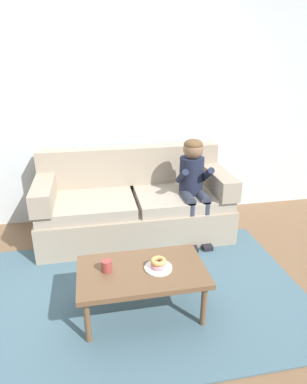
# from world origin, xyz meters

# --- Properties ---
(ground) EXTENTS (10.00, 10.00, 0.00)m
(ground) POSITION_xyz_m (0.00, 0.00, 0.00)
(ground) COLOR brown
(wall_back) EXTENTS (8.00, 0.10, 2.80)m
(wall_back) POSITION_xyz_m (0.00, 1.40, 1.40)
(wall_back) COLOR silver
(wall_back) RESTS_ON ground
(area_rug) EXTENTS (2.84, 1.83, 0.01)m
(area_rug) POSITION_xyz_m (0.00, -0.25, 0.01)
(area_rug) COLOR #476675
(area_rug) RESTS_ON ground
(couch) EXTENTS (2.06, 0.90, 0.94)m
(couch) POSITION_xyz_m (0.13, 0.85, 0.34)
(couch) COLOR tan
(couch) RESTS_ON ground
(coffee_table) EXTENTS (0.96, 0.56, 0.40)m
(coffee_table) POSITION_xyz_m (0.01, -0.46, 0.36)
(coffee_table) COLOR brown
(coffee_table) RESTS_ON ground
(person_child) EXTENTS (0.34, 0.58, 1.10)m
(person_child) POSITION_xyz_m (0.75, 0.64, 0.67)
(person_child) COLOR #1E2338
(person_child) RESTS_ON ground
(plate) EXTENTS (0.21, 0.21, 0.01)m
(plate) POSITION_xyz_m (0.14, -0.47, 0.41)
(plate) COLOR white
(plate) RESTS_ON coffee_table
(donut) EXTENTS (0.17, 0.17, 0.04)m
(donut) POSITION_xyz_m (0.14, -0.47, 0.43)
(donut) COLOR pink
(donut) RESTS_ON plate
(donut_second) EXTENTS (0.16, 0.16, 0.04)m
(donut_second) POSITION_xyz_m (0.14, -0.47, 0.47)
(donut_second) COLOR tan
(donut_second) RESTS_ON donut
(mug) EXTENTS (0.08, 0.08, 0.09)m
(mug) POSITION_xyz_m (-0.25, -0.43, 0.45)
(mug) COLOR #993D38
(mug) RESTS_ON coffee_table
(toy_controller) EXTENTS (0.23, 0.09, 0.05)m
(toy_controller) POSITION_xyz_m (-0.33, 0.14, 0.03)
(toy_controller) COLOR gold
(toy_controller) RESTS_ON ground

